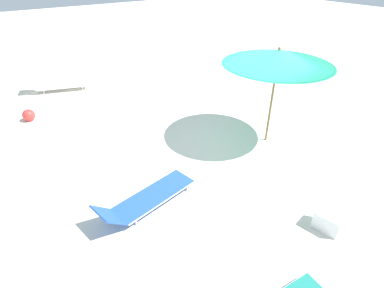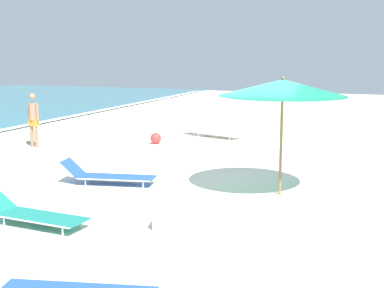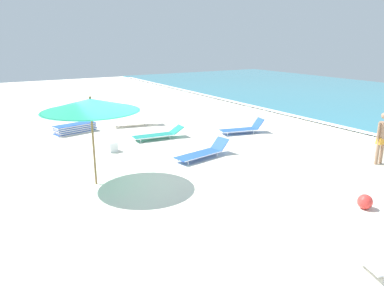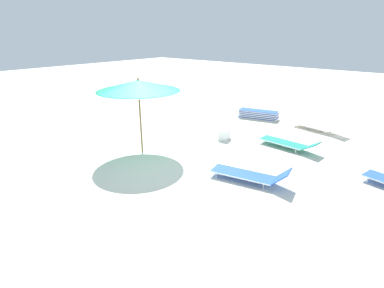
{
  "view_description": "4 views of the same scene",
  "coord_description": "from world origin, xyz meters",
  "px_view_note": "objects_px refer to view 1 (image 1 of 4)",
  "views": [
    {
      "loc": [
        -5.01,
        4.96,
        4.4
      ],
      "look_at": [
        -0.43,
        1.79,
        0.9
      ],
      "focal_mm": 28.0,
      "sensor_mm": 36.0,
      "label": 1
    },
    {
      "loc": [
        -11.55,
        -3.04,
        3.08
      ],
      "look_at": [
        0.43,
        1.42,
        0.88
      ],
      "focal_mm": 50.0,
      "sensor_mm": 36.0,
      "label": 2
    },
    {
      "loc": [
        9.95,
        -3.72,
        4.11
      ],
      "look_at": [
        0.43,
        1.98,
        0.96
      ],
      "focal_mm": 35.0,
      "sensor_mm": 36.0,
      "label": 3
    },
    {
      "loc": [
        6.13,
        6.71,
        3.97
      ],
      "look_at": [
        0.23,
        1.79,
        1.08
      ],
      "focal_mm": 28.0,
      "sensor_mm": 36.0,
      "label": 4
    }
  ],
  "objects_px": {
    "sun_lounger_mid_beach_solo": "(57,86)",
    "beach_umbrella": "(278,57)",
    "cooler_box": "(328,221)",
    "beach_ball": "(29,115)",
    "sun_lounger_near_water_left": "(146,198)"
  },
  "relations": [
    {
      "from": "beach_umbrella",
      "to": "sun_lounger_mid_beach_solo",
      "type": "distance_m",
      "value": 8.42
    },
    {
      "from": "cooler_box",
      "to": "beach_ball",
      "type": "bearing_deg",
      "value": -166.58
    },
    {
      "from": "sun_lounger_mid_beach_solo",
      "to": "beach_ball",
      "type": "bearing_deg",
      "value": 165.52
    },
    {
      "from": "beach_umbrella",
      "to": "sun_lounger_near_water_left",
      "type": "distance_m",
      "value": 4.55
    },
    {
      "from": "beach_ball",
      "to": "beach_umbrella",
      "type": "bearing_deg",
      "value": -133.93
    },
    {
      "from": "beach_umbrella",
      "to": "cooler_box",
      "type": "xyz_separation_m",
      "value": [
        -2.95,
        1.47,
        -2.14
      ]
    },
    {
      "from": "sun_lounger_near_water_left",
      "to": "cooler_box",
      "type": "height_order",
      "value": "sun_lounger_near_water_left"
    },
    {
      "from": "sun_lounger_near_water_left",
      "to": "sun_lounger_mid_beach_solo",
      "type": "height_order",
      "value": "sun_lounger_near_water_left"
    },
    {
      "from": "sun_lounger_near_water_left",
      "to": "sun_lounger_mid_beach_solo",
      "type": "relative_size",
      "value": 0.97
    },
    {
      "from": "sun_lounger_mid_beach_solo",
      "to": "beach_ball",
      "type": "distance_m",
      "value": 2.49
    },
    {
      "from": "sun_lounger_mid_beach_solo",
      "to": "beach_umbrella",
      "type": "bearing_deg",
      "value": -132.83
    },
    {
      "from": "beach_ball",
      "to": "cooler_box",
      "type": "distance_m",
      "value": 8.87
    },
    {
      "from": "sun_lounger_mid_beach_solo",
      "to": "cooler_box",
      "type": "relative_size",
      "value": 4.15
    },
    {
      "from": "beach_umbrella",
      "to": "sun_lounger_mid_beach_solo",
      "type": "height_order",
      "value": "beach_umbrella"
    },
    {
      "from": "sun_lounger_mid_beach_solo",
      "to": "cooler_box",
      "type": "bearing_deg",
      "value": -147.9
    }
  ]
}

